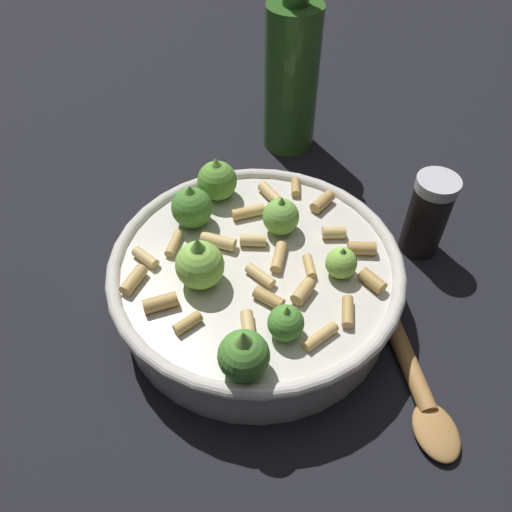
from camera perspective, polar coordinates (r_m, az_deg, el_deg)
name	(u,v)px	position (r m, az deg, el deg)	size (l,w,h in m)	color
ground_plane	(256,301)	(0.51, 0.00, -5.01)	(2.40, 2.40, 0.00)	black
cooking_pan	(254,276)	(0.49, -0.18, -2.30)	(0.27, 0.27, 0.11)	beige
pepper_shaker	(428,215)	(0.56, 18.64, 4.37)	(0.04, 0.04, 0.09)	black
olive_oil_bottle	(293,76)	(0.66, 4.14, 19.47)	(0.07, 0.07, 0.23)	#336023
wooden_spoon	(400,344)	(0.49, 15.85, -9.46)	(0.24, 0.10, 0.02)	#9E703D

